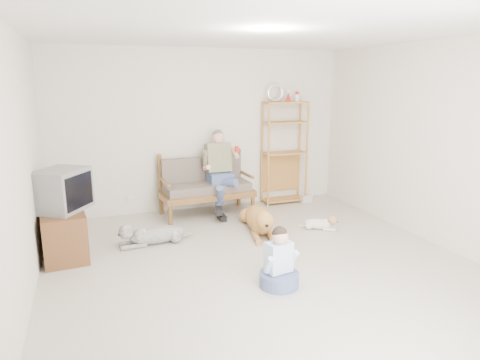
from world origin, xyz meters
name	(u,v)px	position (x,y,z in m)	size (l,w,h in m)	color
floor	(266,270)	(0.00, 0.00, 0.00)	(5.50, 5.50, 0.00)	beige
ceiling	(269,28)	(0.00, 0.00, 2.70)	(5.50, 5.50, 0.00)	white
wall_back	(202,130)	(0.00, 2.75, 1.35)	(5.00, 5.00, 0.00)	beige
wall_left	(15,173)	(-2.50, 0.00, 1.35)	(5.50, 5.50, 0.00)	beige
wall_right	(443,145)	(2.50, 0.00, 1.35)	(5.50, 5.50, 0.00)	beige
loveseat	(206,185)	(-0.05, 2.40, 0.49)	(1.53, 0.78, 0.95)	brown
man	(221,177)	(0.15, 2.19, 0.64)	(0.53, 0.75, 1.22)	#516096
etagere	(284,152)	(1.45, 2.55, 0.93)	(0.81, 0.35, 2.12)	#C4843D
book_stack	(306,198)	(1.85, 2.42, 0.06)	(0.20, 0.14, 0.13)	silver
tv_stand	(63,233)	(-2.23, 1.26, 0.30)	(0.58, 0.94, 0.60)	brown
crt_tv	(62,190)	(-2.19, 1.27, 0.86)	(0.75, 0.79, 0.51)	slate
wall_outlet	(130,197)	(-1.25, 2.73, 0.30)	(0.12, 0.02, 0.08)	silver
golden_retriever	(259,220)	(0.44, 1.24, 0.18)	(0.56, 1.43, 0.44)	#C49244
shaggy_dog	(151,235)	(-1.15, 1.28, 0.13)	(1.10, 0.32, 0.33)	silver
terrier	(322,223)	(1.35, 1.00, 0.10)	(0.53, 0.42, 0.23)	white
child	(279,265)	(-0.03, -0.42, 0.24)	(0.43, 0.43, 0.68)	#516096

